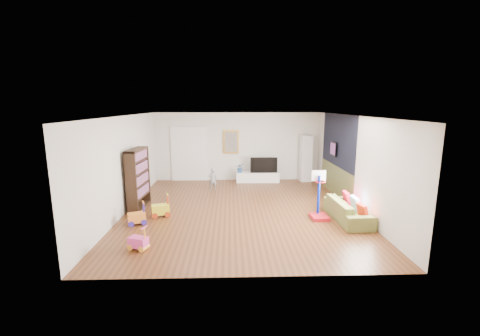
{
  "coord_description": "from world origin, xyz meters",
  "views": [
    {
      "loc": [
        -0.3,
        -8.94,
        3.0
      ],
      "look_at": [
        0.0,
        0.4,
        1.15
      ],
      "focal_mm": 24.0,
      "sensor_mm": 36.0,
      "label": 1
    }
  ],
  "objects_px": {
    "media_console": "(258,177)",
    "sofa": "(348,210)",
    "basketball_hoop": "(320,196)",
    "bookshelf": "(138,179)"
  },
  "relations": [
    {
      "from": "media_console",
      "to": "bookshelf",
      "type": "bearing_deg",
      "value": -139.72
    },
    {
      "from": "bookshelf",
      "to": "sofa",
      "type": "distance_m",
      "value": 5.94
    },
    {
      "from": "basketball_hoop",
      "to": "bookshelf",
      "type": "bearing_deg",
      "value": 165.66
    },
    {
      "from": "sofa",
      "to": "basketball_hoop",
      "type": "height_order",
      "value": "basketball_hoop"
    },
    {
      "from": "sofa",
      "to": "basketball_hoop",
      "type": "xyz_separation_m",
      "value": [
        -0.73,
        0.09,
        0.38
      ]
    },
    {
      "from": "sofa",
      "to": "basketball_hoop",
      "type": "relative_size",
      "value": 1.43
    },
    {
      "from": "media_console",
      "to": "basketball_hoop",
      "type": "distance_m",
      "value": 4.41
    },
    {
      "from": "bookshelf",
      "to": "sofa",
      "type": "xyz_separation_m",
      "value": [
        5.79,
        -1.18,
        -0.61
      ]
    },
    {
      "from": "media_console",
      "to": "sofa",
      "type": "distance_m",
      "value": 4.74
    },
    {
      "from": "sofa",
      "to": "basketball_hoop",
      "type": "bearing_deg",
      "value": 81.25
    }
  ]
}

